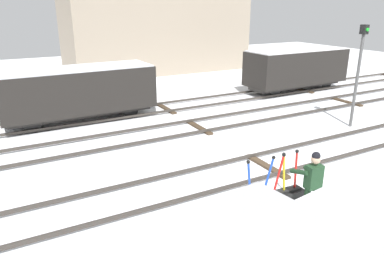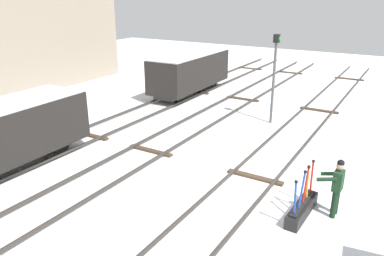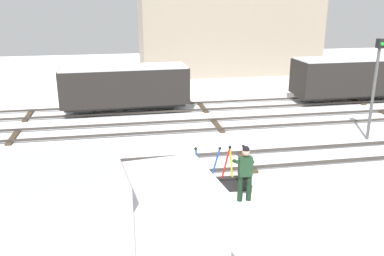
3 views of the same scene
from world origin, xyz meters
The scene contains 10 objects.
ground_plane centered at (0.00, 0.00, 0.00)m, with size 60.00×60.00×0.00m, color white.
track_main_line centered at (0.00, 0.00, 0.11)m, with size 44.00×1.94×0.18m.
track_siding_near centered at (0.00, 4.33, 0.11)m, with size 44.00×1.94×0.18m.
track_siding_far centered at (0.00, 7.57, 0.11)m, with size 44.00×1.94×0.18m.
switch_lever_frame centered at (-1.42, -1.95, 0.25)m, with size 1.81×0.44×1.45m.
rail_worker centered at (-0.93, -2.68, 0.94)m, with size 0.55×0.66×1.69m.
signal_post centered at (5.71, 1.52, 2.49)m, with size 0.24×0.32×4.10m.
apartment_building centered at (4.14, 18.26, 4.68)m, with size 13.54×5.71×9.35m.
freight_car_far_end centered at (-4.02, 7.57, 1.35)m, with size 6.35×2.23×2.34m.
freight_car_back_track centered at (8.30, 7.57, 1.40)m, with size 6.24×2.18×2.43m.
Camera 1 is at (-6.99, -8.03, 4.82)m, focal length 34.08 mm.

